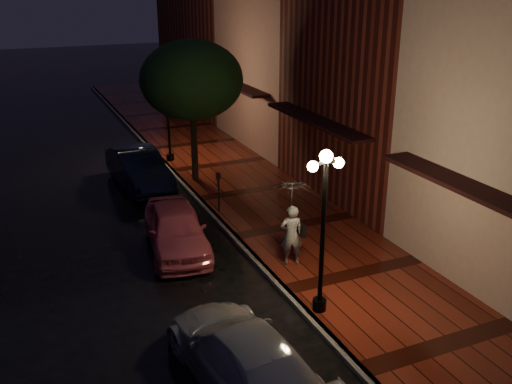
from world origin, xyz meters
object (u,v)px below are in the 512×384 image
streetlamp_near (323,223)px  parking_meter (219,188)px  silver_car (243,356)px  woman_with_umbrella (292,210)px  street_tree (192,83)px  streetlamp_far (168,109)px  pink_car (176,229)px  navy_car (139,168)px

streetlamp_near → parking_meter: bearing=90.6°
streetlamp_near → silver_car: 3.81m
woman_with_umbrella → silver_car: bearing=70.2°
silver_car → parking_meter: size_ratio=3.31×
street_tree → silver_car: bearing=-103.7°
street_tree → woman_with_umbrella: size_ratio=2.22×
parking_meter → streetlamp_far: bearing=85.0°
pink_car → parking_meter: size_ratio=2.93×
pink_car → navy_car: size_ratio=0.92×
navy_car → pink_car: bearing=-96.6°
street_tree → navy_car: size_ratio=1.22×
woman_with_umbrella → navy_car: bearing=-55.9°
street_tree → parking_meter: bearing=-95.1°
streetlamp_far → street_tree: bearing=-85.1°
streetlamp_far → navy_car: size_ratio=0.90×
woman_with_umbrella → pink_car: bearing=-23.9°
pink_car → woman_with_umbrella: size_ratio=1.68×
streetlamp_near → parking_meter: size_ratio=2.88×
navy_car → parking_meter: size_ratio=3.18×
streetlamp_far → navy_car: 3.74m
streetlamp_near → pink_car: streetlamp_near is taller
parking_meter → silver_car: bearing=-111.6°
street_tree → navy_car: 4.18m
streetlamp_near → navy_car: (-2.04, 11.44, -1.81)m
pink_car → silver_car: (-0.53, -6.80, -0.03)m
streetlamp_far → street_tree: (0.26, -3.01, 1.64)m
streetlamp_far → street_tree: 3.44m
navy_car → woman_with_umbrella: woman_with_umbrella is taller
streetlamp_near → pink_car: bearing=114.4°
silver_car → navy_car: bearing=-98.8°
pink_car → silver_car: 6.82m
street_tree → pink_car: size_ratio=1.32×
navy_car → streetlamp_near: bearing=-84.1°
silver_car → pink_car: bearing=-99.8°
street_tree → pink_car: (-2.57, -5.89, -3.50)m
navy_car → woman_with_umbrella: bearing=-78.3°
streetlamp_near → woman_with_umbrella: streetlamp_near is taller
navy_car → woman_with_umbrella: 9.30m
streetlamp_far → parking_meter: 6.93m
streetlamp_far → navy_car: streetlamp_far is taller
street_tree → parking_meter: street_tree is taller
woman_with_umbrella → streetlamp_near: bearing=97.4°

